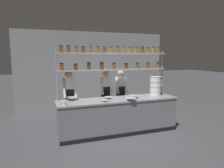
% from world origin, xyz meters
% --- Properties ---
extents(ground_plane, '(40.00, 40.00, 0.00)m').
position_xyz_m(ground_plane, '(0.00, 0.00, 0.00)').
color(ground_plane, '#4C4C51').
extents(back_wall, '(5.63, 0.12, 2.94)m').
position_xyz_m(back_wall, '(0.00, 2.54, 1.47)').
color(back_wall, '#939399').
rests_on(back_wall, ground_plane).
extents(prep_counter, '(3.23, 0.76, 0.92)m').
position_xyz_m(prep_counter, '(0.00, -0.00, 0.46)').
color(prep_counter, gray).
rests_on(prep_counter, ground_plane).
extents(spice_shelf_unit, '(3.11, 0.28, 2.32)m').
position_xyz_m(spice_shelf_unit, '(-0.00, 0.33, 1.89)').
color(spice_shelf_unit, '#999BA0').
rests_on(spice_shelf_unit, ground_plane).
extents(chef_left, '(0.37, 0.30, 1.70)m').
position_xyz_m(chef_left, '(-1.21, 0.55, 0.98)').
color(chef_left, black).
rests_on(chef_left, ground_plane).
extents(chef_center, '(0.37, 0.30, 1.68)m').
position_xyz_m(chef_center, '(-0.13, 0.70, 0.97)').
color(chef_center, black).
rests_on(chef_center, ground_plane).
extents(chef_right, '(0.37, 0.29, 1.63)m').
position_xyz_m(chef_right, '(0.40, 0.81, 0.93)').
color(chef_right, black).
rests_on(chef_right, ground_plane).
extents(container_stack, '(0.33, 0.33, 0.54)m').
position_xyz_m(container_stack, '(1.22, 0.16, 1.19)').
color(container_stack, white).
rests_on(container_stack, prep_counter).
extents(prep_bowl_near_left, '(0.17, 0.17, 0.05)m').
position_xyz_m(prep_bowl_near_left, '(-0.43, -0.20, 0.94)').
color(prep_bowl_near_left, silver).
rests_on(prep_bowl_near_left, prep_counter).
extents(prep_bowl_center_front, '(0.21, 0.21, 0.06)m').
position_xyz_m(prep_bowl_center_front, '(-0.26, 0.07, 0.95)').
color(prep_bowl_center_front, silver).
rests_on(prep_bowl_center_front, prep_counter).
extents(prep_bowl_center_back, '(0.28, 0.28, 0.08)m').
position_xyz_m(prep_bowl_center_back, '(0.41, -0.05, 0.96)').
color(prep_bowl_center_back, '#B2B7BC').
rests_on(prep_bowl_center_back, prep_counter).
extents(prep_bowl_near_right, '(0.28, 0.28, 0.08)m').
position_xyz_m(prep_bowl_near_right, '(-1.19, 0.24, 0.96)').
color(prep_bowl_near_right, '#B2B7BC').
rests_on(prep_bowl_near_right, prep_counter).
extents(prep_bowl_far_left, '(0.28, 0.28, 0.08)m').
position_xyz_m(prep_bowl_far_left, '(0.22, -0.31, 0.96)').
color(prep_bowl_far_left, silver).
rests_on(prep_bowl_far_left, prep_counter).
extents(serving_cup_front, '(0.09, 0.09, 0.10)m').
position_xyz_m(serving_cup_front, '(-1.43, -0.25, 0.97)').
color(serving_cup_front, silver).
rests_on(serving_cup_front, prep_counter).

